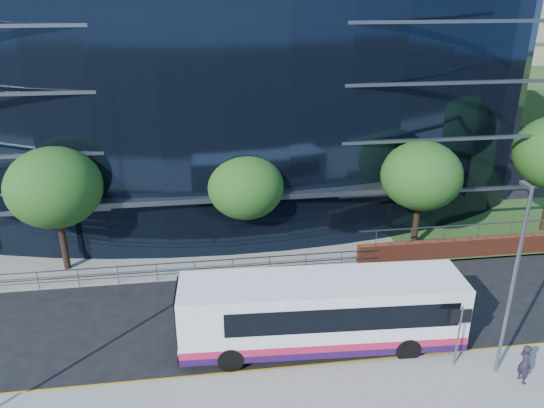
{
  "coord_description": "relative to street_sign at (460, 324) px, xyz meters",
  "views": [
    {
      "loc": [
        -5.32,
        -17.98,
        14.65
      ],
      "look_at": [
        -1.73,
        8.0,
        3.7
      ],
      "focal_mm": 35.0,
      "sensor_mm": 36.0,
      "label": 1
    }
  ],
  "objects": [
    {
      "name": "yellow_line_outer",
      "position": [
        -4.5,
        0.79,
        -2.14
      ],
      "size": [
        80.0,
        0.08,
        0.01
      ],
      "primitive_type": "cube",
      "color": "gold",
      "rests_on": "ground"
    },
    {
      "name": "yellow_line_inner",
      "position": [
        -4.5,
        0.94,
        -2.14
      ],
      "size": [
        80.0,
        0.08,
        0.01
      ],
      "primitive_type": "cube",
      "color": "gold",
      "rests_on": "ground"
    },
    {
      "name": "tree_far_c",
      "position": [
        2.5,
        10.59,
        2.39
      ],
      "size": [
        4.62,
        4.62,
        6.51
      ],
      "color": "black",
      "rests_on": "ground"
    },
    {
      "name": "tree_dist_e",
      "position": [
        19.5,
        41.59,
        2.39
      ],
      "size": [
        4.62,
        4.62,
        6.51
      ],
      "color": "black",
      "rests_on": "ground"
    },
    {
      "name": "apartment_block",
      "position": [
        27.5,
        58.8,
        8.96
      ],
      "size": [
        60.0,
        42.0,
        30.0
      ],
      "color": "#2D511E",
      "rests_on": "ground"
    },
    {
      "name": "city_bus",
      "position": [
        -5.03,
        2.14,
        -0.42
      ],
      "size": [
        12.15,
        3.36,
        3.26
      ],
      "rotation": [
        0.0,
        0.0,
        -0.05
      ],
      "color": "white",
      "rests_on": "ground"
    },
    {
      "name": "ground",
      "position": [
        -4.5,
        1.59,
        -2.15
      ],
      "size": [
        200.0,
        200.0,
        0.0
      ],
      "primitive_type": "plane",
      "color": "black",
      "rests_on": "ground"
    },
    {
      "name": "guard_railings",
      "position": [
        -12.5,
        8.59,
        -1.33
      ],
      "size": [
        24.0,
        0.05,
        1.1
      ],
      "color": "slate",
      "rests_on": "ground"
    },
    {
      "name": "tree_far_a",
      "position": [
        -17.5,
        10.59,
        2.71
      ],
      "size": [
        4.95,
        4.95,
        6.98
      ],
      "color": "black",
      "rests_on": "ground"
    },
    {
      "name": "kerb",
      "position": [
        -4.5,
        0.59,
        -2.07
      ],
      "size": [
        80.0,
        0.25,
        0.16
      ],
      "primitive_type": "cube",
      "color": "gray",
      "rests_on": "ground"
    },
    {
      "name": "streetlight_east",
      "position": [
        1.5,
        -0.59,
        2.29
      ],
      "size": [
        0.15,
        0.77,
        8.0
      ],
      "color": "slate",
      "rests_on": "pavement_near"
    },
    {
      "name": "pedestrian",
      "position": [
        2.21,
        -1.29,
        -1.15
      ],
      "size": [
        0.45,
        0.65,
        1.69
      ],
      "primitive_type": "imported",
      "rotation": [
        0.0,
        0.0,
        1.65
      ],
      "color": "#251E2E",
      "rests_on": "pavement_near"
    },
    {
      "name": "tree_far_b",
      "position": [
        -7.5,
        11.09,
        2.06
      ],
      "size": [
        4.29,
        4.29,
        6.05
      ],
      "color": "black",
      "rests_on": "ground"
    },
    {
      "name": "street_sign",
      "position": [
        0.0,
        0.0,
        0.0
      ],
      "size": [
        0.85,
        0.09,
        2.8
      ],
      "color": "slate",
      "rests_on": "pavement_near"
    },
    {
      "name": "far_forecourt",
      "position": [
        -10.5,
        12.59,
        -2.1
      ],
      "size": [
        50.0,
        8.0,
        0.1
      ],
      "primitive_type": "cube",
      "color": "gray",
      "rests_on": "ground"
    },
    {
      "name": "glass_office",
      "position": [
        -8.5,
        22.44,
        5.85
      ],
      "size": [
        44.0,
        23.1,
        16.0
      ],
      "color": "black",
      "rests_on": "ground"
    }
  ]
}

